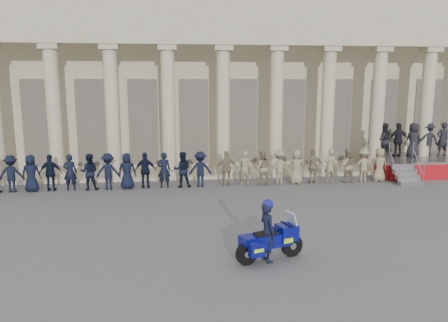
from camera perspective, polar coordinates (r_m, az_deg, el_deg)
ground at (r=13.71m, az=-1.48°, el=-9.48°), size 90.00×90.00×0.00m
building at (r=27.60m, az=-4.56°, el=10.14°), size 40.00×12.50×9.00m
officer_rank at (r=19.40m, az=-8.57°, el=-1.19°), size 21.31×0.60×1.58m
reviewing_stand at (r=24.01m, az=23.36°, el=1.76°), size 4.20×4.04×2.57m
motorcycle at (r=11.69m, az=6.12°, el=-10.29°), size 1.92×1.05×1.26m
rider at (r=11.54m, az=5.68°, el=-9.00°), size 0.54×0.67×1.69m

